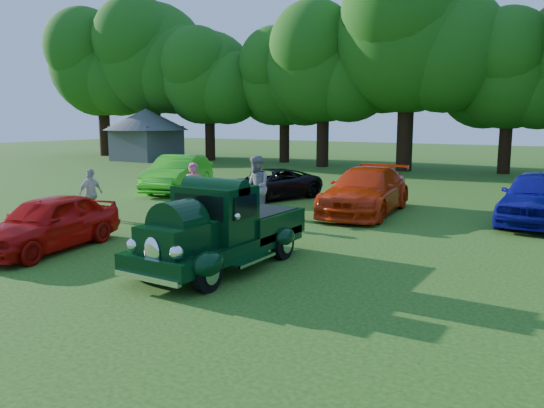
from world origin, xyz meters
The scene contains 12 objects.
ground centered at (0.00, 0.00, 0.00)m, with size 120.00×120.00×0.00m, color #1F4710.
hero_pickup centered at (0.80, 0.32, 0.76)m, with size 2.10×4.52×1.77m.
red_convertible centered at (-3.65, -0.70, 0.67)m, with size 1.57×3.91×1.33m, color #B80A07.
back_car_lime centered at (-8.03, 8.84, 0.78)m, with size 1.66×4.75×1.57m, color #35CE1B.
back_car_black centered at (-3.46, 9.02, 0.60)m, with size 1.98×4.29×1.19m, color black.
back_car_orange centered at (0.94, 8.05, 0.76)m, with size 2.12×5.21×1.51m, color red.
back_car_blue centered at (6.02, 9.11, 0.80)m, with size 1.90×4.72×1.61m, color #0C0B79.
spectator_pink centered at (-3.17, 4.14, 0.90)m, with size 0.65×0.43×1.79m, color #E45D83.
spectator_grey centered at (-1.75, 5.51, 0.99)m, with size 0.96×0.75×1.98m, color gray.
spectator_white centered at (-6.11, 2.60, 0.79)m, with size 0.93×0.39×1.59m, color beige.
gazebo centered at (-22.00, 21.00, 2.40)m, with size 6.40×6.40×3.90m.
tree_line centered at (-1.34, 23.68, 7.04)m, with size 64.68×9.56×12.34m.
Camera 1 is at (7.51, -8.47, 3.13)m, focal length 35.00 mm.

